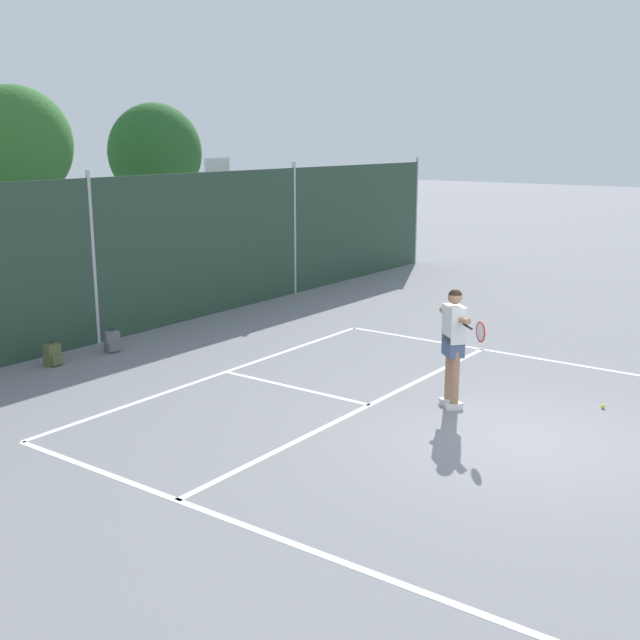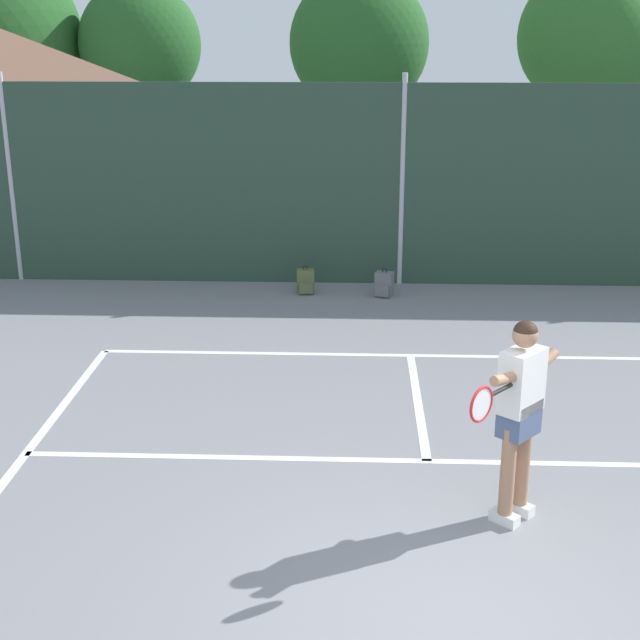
# 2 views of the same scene
# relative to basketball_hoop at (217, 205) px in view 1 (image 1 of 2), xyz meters

# --- Properties ---
(ground_plane) EXTENTS (120.00, 120.00, 0.00)m
(ground_plane) POSITION_rel_basketball_hoop_xyz_m (-5.53, -10.83, -2.31)
(ground_plane) COLOR gray
(court_markings) EXTENTS (8.30, 11.10, 0.01)m
(court_markings) POSITION_rel_basketball_hoop_xyz_m (-5.53, -10.18, -2.31)
(court_markings) COLOR white
(court_markings) RESTS_ON ground
(chainlink_fence) EXTENTS (26.09, 0.09, 3.45)m
(chainlink_fence) POSITION_rel_basketball_hoop_xyz_m (-5.53, -1.83, -0.66)
(chainlink_fence) COLOR #284233
(chainlink_fence) RESTS_ON ground
(basketball_hoop) EXTENTS (0.90, 0.67, 3.55)m
(basketball_hoop) POSITION_rel_basketball_hoop_xyz_m (0.00, 0.00, 0.00)
(basketball_hoop) COLOR #284CB2
(basketball_hoop) RESTS_ON ground
(tennis_player) EXTENTS (0.92, 1.18, 1.85)m
(tennis_player) POSITION_rel_basketball_hoop_xyz_m (-4.86, -9.42, -1.20)
(tennis_player) COLOR silver
(tennis_player) RESTS_ON ground
(tennis_ball) EXTENTS (0.07, 0.07, 0.07)m
(tennis_ball) POSITION_rel_basketball_hoop_xyz_m (-3.55, -11.34, -2.28)
(tennis_ball) COLOR #CCE033
(tennis_ball) RESTS_ON ground
(backpack_olive) EXTENTS (0.30, 0.27, 0.46)m
(backpack_olive) POSITION_rel_basketball_hoop_xyz_m (-7.08, -2.50, -2.12)
(backpack_olive) COLOR #566038
(backpack_olive) RESTS_ON ground
(backpack_grey) EXTENTS (0.32, 0.31, 0.46)m
(backpack_grey) POSITION_rel_basketball_hoop_xyz_m (-5.81, -2.61, -2.12)
(backpack_grey) COLOR slate
(backpack_grey) RESTS_ON ground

